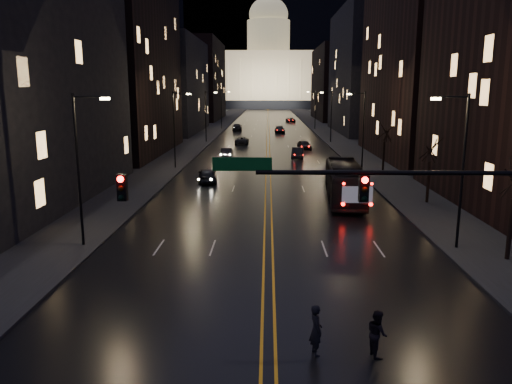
# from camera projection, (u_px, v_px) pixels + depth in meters

# --- Properties ---
(ground) EXTENTS (900.00, 900.00, 0.00)m
(ground) POSITION_uv_depth(u_px,v_px,m) (268.00, 327.00, 19.64)
(ground) COLOR black
(ground) RESTS_ON ground
(road) EXTENTS (20.00, 320.00, 0.02)m
(road) POSITION_uv_depth(u_px,v_px,m) (268.00, 121.00, 146.94)
(road) COLOR black
(road) RESTS_ON ground
(sidewalk_left) EXTENTS (8.00, 320.00, 0.16)m
(sidewalk_left) POSITION_uv_depth(u_px,v_px,m) (221.00, 121.00, 147.25)
(sidewalk_left) COLOR black
(sidewalk_left) RESTS_ON ground
(sidewalk_right) EXTENTS (8.00, 320.00, 0.16)m
(sidewalk_right) POSITION_uv_depth(u_px,v_px,m) (316.00, 121.00, 146.60)
(sidewalk_right) COLOR black
(sidewalk_right) RESTS_ON ground
(center_line) EXTENTS (0.62, 320.00, 0.01)m
(center_line) POSITION_uv_depth(u_px,v_px,m) (268.00, 121.00, 146.94)
(center_line) COLOR orange
(center_line) RESTS_ON road
(building_left_near) EXTENTS (12.00, 28.00, 22.00)m
(building_left_near) POSITION_uv_depth(u_px,v_px,m) (4.00, 66.00, 39.46)
(building_left_near) COLOR black
(building_left_near) RESTS_ON ground
(building_left_mid) EXTENTS (12.00, 30.00, 28.00)m
(building_left_mid) POSITION_uv_depth(u_px,v_px,m) (120.00, 55.00, 70.19)
(building_left_mid) COLOR black
(building_left_mid) RESTS_ON ground
(building_left_far) EXTENTS (12.00, 34.00, 20.00)m
(building_left_far) POSITION_uv_depth(u_px,v_px,m) (172.00, 86.00, 108.21)
(building_left_far) COLOR black
(building_left_far) RESTS_ON ground
(building_left_dist) EXTENTS (12.00, 40.00, 24.00)m
(building_left_dist) POSITION_uv_depth(u_px,v_px,m) (201.00, 80.00, 154.81)
(building_left_dist) COLOR black
(building_left_dist) RESTS_ON ground
(building_right_tall) EXTENTS (12.00, 30.00, 38.00)m
(building_right_tall) POSITION_uv_depth(u_px,v_px,m) (432.00, 12.00, 64.29)
(building_right_tall) COLOR black
(building_right_tall) RESTS_ON ground
(building_right_mid) EXTENTS (12.00, 34.00, 26.00)m
(building_right_mid) POSITION_uv_depth(u_px,v_px,m) (367.00, 72.00, 106.62)
(building_right_mid) COLOR black
(building_right_mid) RESTS_ON ground
(building_right_dist) EXTENTS (12.00, 40.00, 22.00)m
(building_right_dist) POSITION_uv_depth(u_px,v_px,m) (336.00, 84.00, 154.03)
(building_right_dist) COLOR black
(building_right_dist) RESTS_ON ground
(mountain_ridge) EXTENTS (520.00, 60.00, 130.00)m
(mountain_ridge) POSITION_uv_depth(u_px,v_px,m) (321.00, 15.00, 377.74)
(mountain_ridge) COLOR black
(mountain_ridge) RESTS_ON ground
(capitol) EXTENTS (90.00, 50.00, 58.50)m
(capitol) POSITION_uv_depth(u_px,v_px,m) (268.00, 74.00, 261.00)
(capitol) COLOR black
(capitol) RESTS_ON ground
(traffic_signal) EXTENTS (17.29, 0.45, 7.00)m
(traffic_signal) POSITION_uv_depth(u_px,v_px,m) (428.00, 202.00, 18.47)
(traffic_signal) COLOR black
(traffic_signal) RESTS_ON ground
(streetlamp_right_near) EXTENTS (2.13, 0.25, 9.00)m
(streetlamp_right_near) POSITION_uv_depth(u_px,v_px,m) (460.00, 164.00, 28.16)
(streetlamp_right_near) COLOR black
(streetlamp_right_near) RESTS_ON ground
(streetlamp_left_near) EXTENTS (2.13, 0.25, 9.00)m
(streetlamp_left_near) POSITION_uv_depth(u_px,v_px,m) (81.00, 162.00, 28.66)
(streetlamp_left_near) COLOR black
(streetlamp_left_near) RESTS_ON ground
(streetlamp_right_mid) EXTENTS (2.13, 0.25, 9.00)m
(streetlamp_right_mid) POSITION_uv_depth(u_px,v_px,m) (362.00, 126.00, 57.53)
(streetlamp_right_mid) COLOR black
(streetlamp_right_mid) RESTS_ON ground
(streetlamp_left_mid) EXTENTS (2.13, 0.25, 9.00)m
(streetlamp_left_mid) POSITION_uv_depth(u_px,v_px,m) (176.00, 126.00, 58.04)
(streetlamp_left_mid) COLOR black
(streetlamp_left_mid) RESTS_ON ground
(streetlamp_right_far) EXTENTS (2.13, 0.25, 9.00)m
(streetlamp_right_far) POSITION_uv_depth(u_px,v_px,m) (330.00, 114.00, 86.91)
(streetlamp_right_far) COLOR black
(streetlamp_right_far) RESTS_ON ground
(streetlamp_left_far) EXTENTS (2.13, 0.25, 9.00)m
(streetlamp_left_far) POSITION_uv_depth(u_px,v_px,m) (207.00, 114.00, 87.42)
(streetlamp_left_far) COLOR black
(streetlamp_left_far) RESTS_ON ground
(streetlamp_right_dist) EXTENTS (2.13, 0.25, 9.00)m
(streetlamp_right_dist) POSITION_uv_depth(u_px,v_px,m) (315.00, 108.00, 116.29)
(streetlamp_right_dist) COLOR black
(streetlamp_right_dist) RESTS_ON ground
(streetlamp_left_dist) EXTENTS (2.13, 0.25, 9.00)m
(streetlamp_left_dist) POSITION_uv_depth(u_px,v_px,m) (222.00, 108.00, 116.79)
(streetlamp_left_dist) COLOR black
(streetlamp_left_dist) RESTS_ON ground
(tree_right_mid) EXTENTS (2.40, 2.40, 6.65)m
(tree_right_mid) POSITION_uv_depth(u_px,v_px,m) (430.00, 149.00, 39.97)
(tree_right_mid) COLOR black
(tree_right_mid) RESTS_ON ground
(tree_right_far) EXTENTS (2.40, 2.40, 6.65)m
(tree_right_far) POSITION_uv_depth(u_px,v_px,m) (385.00, 132.00, 55.64)
(tree_right_far) COLOR black
(tree_right_far) RESTS_ON ground
(bus) EXTENTS (3.52, 11.64, 3.20)m
(bus) POSITION_uv_depth(u_px,v_px,m) (345.00, 182.00, 41.68)
(bus) COLOR black
(bus) RESTS_ON ground
(oncoming_car_a) EXTENTS (2.35, 4.71, 1.54)m
(oncoming_car_a) POSITION_uv_depth(u_px,v_px,m) (207.00, 175.00, 50.14)
(oncoming_car_a) COLOR black
(oncoming_car_a) RESTS_ON ground
(oncoming_car_b) EXTENTS (1.58, 4.19, 1.37)m
(oncoming_car_b) POSITION_uv_depth(u_px,v_px,m) (227.00, 153.00, 68.63)
(oncoming_car_b) COLOR black
(oncoming_car_b) RESTS_ON ground
(oncoming_car_c) EXTENTS (2.26, 4.79, 1.32)m
(oncoming_car_c) POSITION_uv_depth(u_px,v_px,m) (242.00, 140.00, 85.40)
(oncoming_car_c) COLOR black
(oncoming_car_c) RESTS_ON ground
(oncoming_car_d) EXTENTS (2.49, 5.50, 1.56)m
(oncoming_car_d) POSITION_uv_depth(u_px,v_px,m) (237.00, 127.00, 114.18)
(oncoming_car_d) COLOR black
(oncoming_car_d) RESTS_ON ground
(receding_car_a) EXTENTS (1.98, 4.62, 1.48)m
(receding_car_a) POSITION_uv_depth(u_px,v_px,m) (298.00, 153.00, 67.91)
(receding_car_a) COLOR black
(receding_car_a) RESTS_ON ground
(receding_car_b) EXTENTS (2.23, 4.57, 1.50)m
(receding_car_b) POSITION_uv_depth(u_px,v_px,m) (304.00, 145.00, 77.54)
(receding_car_b) COLOR black
(receding_car_b) RESTS_ON ground
(receding_car_c) EXTENTS (2.28, 5.11, 1.46)m
(receding_car_c) POSITION_uv_depth(u_px,v_px,m) (280.00, 130.00, 107.56)
(receding_car_c) COLOR black
(receding_car_c) RESTS_ON ground
(receding_car_d) EXTENTS (2.89, 5.21, 1.38)m
(receding_car_d) POSITION_uv_depth(u_px,v_px,m) (291.00, 120.00, 142.85)
(receding_car_d) COLOR black
(receding_car_d) RESTS_ON ground
(pedestrian_a) EXTENTS (0.61, 0.77, 1.86)m
(pedestrian_a) POSITION_uv_depth(u_px,v_px,m) (316.00, 330.00, 17.45)
(pedestrian_a) COLOR black
(pedestrian_a) RESTS_ON ground
(pedestrian_b) EXTENTS (0.59, 0.89, 1.68)m
(pedestrian_b) POSITION_uv_depth(u_px,v_px,m) (377.00, 333.00, 17.42)
(pedestrian_b) COLOR black
(pedestrian_b) RESTS_ON ground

